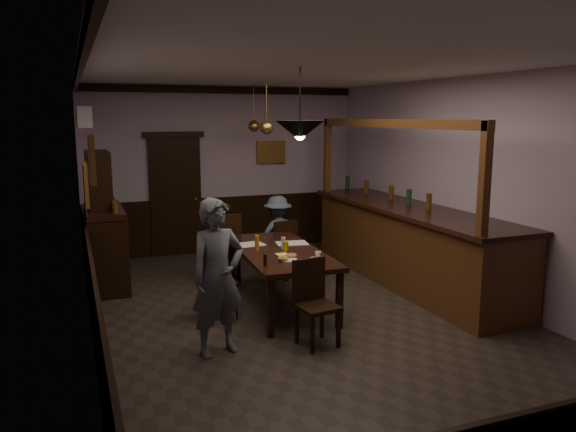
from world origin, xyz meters
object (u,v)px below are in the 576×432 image
chair_far_right (283,246)px  person_seated_right (278,234)px  chair_near (314,298)px  person_seated_left (222,240)px  sideboard (104,233)px  soda_can (286,246)px  chair_side (212,277)px  bar_counter (409,243)px  chair_far_left (225,245)px  pendant_iron (300,130)px  pendant_brass_mid (267,128)px  pendant_brass_far (254,126)px  dining_table (279,255)px  person_standing (218,277)px  coffee_cup (318,255)px

chair_far_right → person_seated_right: bearing=-94.9°
chair_near → person_seated_right: bearing=69.4°
person_seated_left → sideboard: size_ratio=0.59×
soda_can → person_seated_left: bearing=104.1°
chair_side → sideboard: size_ratio=0.49×
person_seated_left → bar_counter: bar_counter is taller
chair_side → person_seated_right: 2.23m
chair_far_left → chair_far_right: chair_far_left is taller
chair_far_right → chair_side: bearing=40.1°
person_seated_right → sideboard: size_ratio=0.62×
pendant_iron → pendant_brass_mid: same height
chair_far_left → pendant_brass_far: (0.83, 1.12, 1.72)m
dining_table → person_standing: (-1.12, -1.19, 0.14)m
soda_can → pendant_brass_far: size_ratio=0.15×
dining_table → person_seated_left: 1.62m
chair_far_right → pendant_brass_mid: (-0.29, -0.07, 1.81)m
chair_near → bar_counter: size_ratio=0.22×
chair_far_right → person_seated_right: person_seated_right is taller
pendant_brass_far → chair_side: bearing=-118.4°
chair_near → person_standing: 1.08m
dining_table → chair_side: chair_side is taller
chair_side → person_seated_right: bearing=-41.4°
chair_side → coffee_cup: bearing=-110.0°
chair_far_right → soda_can: size_ratio=7.46×
pendant_iron → pendant_brass_mid: 1.99m
person_seated_right → soda_can: person_seated_right is taller
sideboard → person_seated_left: bearing=-6.3°
bar_counter → person_seated_right: bearing=141.3°
chair_near → pendant_brass_mid: size_ratio=1.16×
sideboard → person_standing: bearing=-72.2°
sideboard → pendant_brass_mid: pendant_brass_mid is taller
chair_near → bar_counter: (2.23, 1.56, 0.10)m
coffee_cup → soda_can: soda_can is taller
sideboard → pendant_iron: 3.60m
pendant_brass_far → coffee_cup: bearing=-93.1°
dining_table → person_seated_right: size_ratio=1.83×
coffee_cup → pendant_brass_mid: (-0.04, 1.77, 1.50)m
chair_side → person_seated_right: (1.48, 1.67, 0.09)m
soda_can → pendant_brass_far: (0.39, 2.50, 1.49)m
person_standing → coffee_cup: bearing=8.3°
chair_near → chair_far_left: bearing=88.3°
chair_far_right → person_seated_right: size_ratio=0.73×
coffee_cup → chair_side: bearing=163.2°
dining_table → chair_far_left: chair_far_left is taller
dining_table → pendant_brass_mid: size_ratio=2.78×
pendant_iron → pendant_brass_mid: bearing=81.6°
coffee_cup → chair_far_right: bearing=85.6°
person_seated_left → pendant_brass_far: size_ratio=1.43×
chair_far_left → person_seated_right: (0.92, 0.23, 0.04)m
chair_near → chair_side: chair_side is taller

